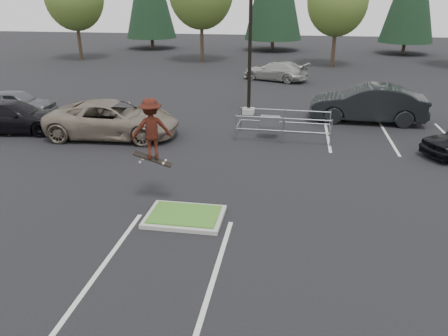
% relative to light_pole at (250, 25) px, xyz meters
% --- Properties ---
extents(ground, '(120.00, 120.00, 0.00)m').
position_rel_light_pole_xyz_m(ground, '(-0.50, -12.00, -4.56)').
color(ground, black).
rests_on(ground, ground).
extents(grass_median, '(2.20, 1.60, 0.16)m').
position_rel_light_pole_xyz_m(grass_median, '(-0.50, -12.00, -4.48)').
color(grass_median, gray).
rests_on(grass_median, ground).
extents(stall_lines, '(22.62, 17.60, 0.01)m').
position_rel_light_pole_xyz_m(stall_lines, '(-1.85, -5.98, -4.56)').
color(stall_lines, beige).
rests_on(stall_lines, ground).
extents(light_pole, '(0.70, 0.60, 10.12)m').
position_rel_light_pole_xyz_m(light_pole, '(0.00, 0.00, 0.00)').
color(light_pole, gray).
rests_on(light_pole, ground).
extents(decid_c, '(5.12, 5.12, 8.38)m').
position_rel_light_pole_xyz_m(decid_c, '(5.49, 17.83, 0.69)').
color(decid_c, '#38281C').
rests_on(decid_c, ground).
extents(cart_corral, '(4.16, 1.59, 1.17)m').
position_rel_light_pole_xyz_m(cart_corral, '(1.53, -3.99, -3.83)').
color(cart_corral, gray).
rests_on(cart_corral, ground).
extents(skateboarder, '(1.35, 1.08, 2.09)m').
position_rel_light_pole_xyz_m(skateboarder, '(-1.70, -11.00, -2.22)').
color(skateboarder, black).
rests_on(skateboarder, ground).
extents(car_l_tan, '(5.97, 3.02, 1.62)m').
position_rel_light_pole_xyz_m(car_l_tan, '(-5.55, -5.00, -3.75)').
color(car_l_tan, '#796C5D').
rests_on(car_l_tan, ground).
extents(car_l_black, '(5.21, 2.75, 1.44)m').
position_rel_light_pole_xyz_m(car_l_black, '(-10.50, -5.00, -3.84)').
color(car_l_black, black).
rests_on(car_l_black, ground).
extents(car_l_grey, '(4.14, 1.84, 1.38)m').
position_rel_light_pole_xyz_m(car_l_grey, '(-12.00, -2.38, -3.87)').
color(car_l_grey, '#54575D').
rests_on(car_l_grey, ground).
extents(car_r_charc, '(5.70, 2.18, 1.85)m').
position_rel_light_pole_xyz_m(car_r_charc, '(6.00, -0.50, -3.63)').
color(car_r_charc, black).
rests_on(car_r_charc, ground).
extents(car_far_silver, '(5.22, 3.60, 1.40)m').
position_rel_light_pole_xyz_m(car_far_silver, '(0.95, 10.00, -3.86)').
color(car_far_silver, '#AAABA6').
rests_on(car_far_silver, ground).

